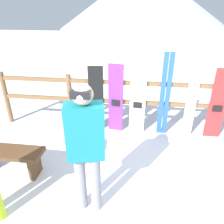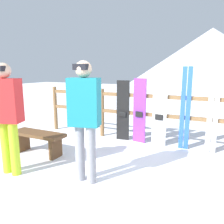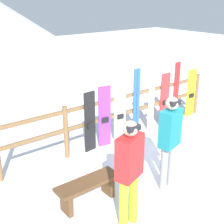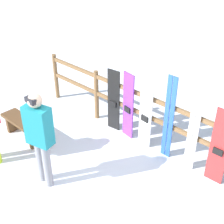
{
  "view_description": "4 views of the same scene",
  "coord_description": "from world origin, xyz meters",
  "px_view_note": "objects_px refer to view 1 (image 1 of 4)",
  "views": [
    {
      "loc": [
        -0.03,
        -2.33,
        2.46
      ],
      "look_at": [
        -0.47,
        1.06,
        0.76
      ],
      "focal_mm": 35.0,
      "sensor_mm": 36.0,
      "label": 1
    },
    {
      "loc": [
        1.06,
        -2.82,
        1.62
      ],
      "look_at": [
        -0.72,
        0.82,
        0.83
      ],
      "focal_mm": 35.0,
      "sensor_mm": 36.0,
      "label": 2
    },
    {
      "loc": [
        -4.4,
        -3.53,
        3.34
      ],
      "look_at": [
        -0.79,
        1.06,
        1.11
      ],
      "focal_mm": 50.0,
      "sensor_mm": 36.0,
      "label": 3
    },
    {
      "loc": [
        3.01,
        -2.47,
        3.87
      ],
      "look_at": [
        -0.25,
        1.0,
        0.99
      ],
      "focal_mm": 50.0,
      "sensor_mm": 36.0,
      "label": 4
    }
  ],
  "objects_px": {
    "bench": "(8,156)",
    "snowboard_purple": "(116,99)",
    "snowboard_white": "(138,102)",
    "ski_pair_white": "(192,97)",
    "snowboard_black_stripe": "(96,100)",
    "snowboard_red": "(218,105)",
    "ski_pair_blue": "(165,96)",
    "person_teal": "(86,144)"
  },
  "relations": [
    {
      "from": "ski_pair_white",
      "to": "snowboard_black_stripe",
      "type": "bearing_deg",
      "value": -179.89
    },
    {
      "from": "bench",
      "to": "snowboard_purple",
      "type": "relative_size",
      "value": 0.78
    },
    {
      "from": "person_teal",
      "to": "snowboard_purple",
      "type": "bearing_deg",
      "value": 86.78
    },
    {
      "from": "snowboard_white",
      "to": "snowboard_red",
      "type": "xyz_separation_m",
      "value": [
        1.53,
        0.0,
        0.02
      ]
    },
    {
      "from": "person_teal",
      "to": "ski_pair_blue",
      "type": "xyz_separation_m",
      "value": [
        1.08,
        2.04,
        -0.17
      ]
    },
    {
      "from": "snowboard_white",
      "to": "ski_pair_white",
      "type": "xyz_separation_m",
      "value": [
        1.03,
        0.0,
        0.14
      ]
    },
    {
      "from": "snowboard_black_stripe",
      "to": "ski_pair_white",
      "type": "relative_size",
      "value": 0.83
    },
    {
      "from": "person_teal",
      "to": "snowboard_black_stripe",
      "type": "distance_m",
      "value": 2.08
    },
    {
      "from": "snowboard_black_stripe",
      "to": "snowboard_red",
      "type": "xyz_separation_m",
      "value": [
        2.38,
        0.0,
        0.02
      ]
    },
    {
      "from": "snowboard_red",
      "to": "bench",
      "type": "bearing_deg",
      "value": -156.17
    },
    {
      "from": "ski_pair_blue",
      "to": "person_teal",
      "type": "bearing_deg",
      "value": -118.04
    },
    {
      "from": "snowboard_white",
      "to": "snowboard_red",
      "type": "bearing_deg",
      "value": 0.0
    },
    {
      "from": "snowboard_black_stripe",
      "to": "snowboard_white",
      "type": "bearing_deg",
      "value": 0.0
    },
    {
      "from": "person_teal",
      "to": "bench",
      "type": "bearing_deg",
      "value": 160.75
    },
    {
      "from": "snowboard_black_stripe",
      "to": "snowboard_purple",
      "type": "relative_size",
      "value": 0.96
    },
    {
      "from": "ski_pair_blue",
      "to": "snowboard_red",
      "type": "relative_size",
      "value": 1.18
    },
    {
      "from": "ski_pair_blue",
      "to": "bench",
      "type": "bearing_deg",
      "value": -148.08
    },
    {
      "from": "ski_pair_blue",
      "to": "snowboard_purple",
      "type": "bearing_deg",
      "value": -179.8
    },
    {
      "from": "bench",
      "to": "ski_pair_blue",
      "type": "xyz_separation_m",
      "value": [
        2.48,
        1.55,
        0.53
      ]
    },
    {
      "from": "snowboard_white",
      "to": "snowboard_purple",
      "type": "bearing_deg",
      "value": 179.99
    },
    {
      "from": "person_teal",
      "to": "snowboard_black_stripe",
      "type": "xyz_separation_m",
      "value": [
        -0.29,
        2.03,
        -0.33
      ]
    },
    {
      "from": "ski_pair_blue",
      "to": "ski_pair_white",
      "type": "distance_m",
      "value": 0.51
    },
    {
      "from": "person_teal",
      "to": "snowboard_red",
      "type": "xyz_separation_m",
      "value": [
        2.1,
        2.03,
        -0.31
      ]
    },
    {
      "from": "ski_pair_blue",
      "to": "ski_pair_white",
      "type": "xyz_separation_m",
      "value": [
        0.51,
        -0.0,
        -0.01
      ]
    },
    {
      "from": "ski_pair_white",
      "to": "ski_pair_blue",
      "type": "bearing_deg",
      "value": 180.0
    },
    {
      "from": "person_teal",
      "to": "snowboard_purple",
      "type": "distance_m",
      "value": 2.06
    },
    {
      "from": "snowboard_black_stripe",
      "to": "ski_pair_blue",
      "type": "bearing_deg",
      "value": 0.15
    },
    {
      "from": "snowboard_black_stripe",
      "to": "snowboard_white",
      "type": "xyz_separation_m",
      "value": [
        0.85,
        0.0,
        0.0
      ]
    },
    {
      "from": "snowboard_purple",
      "to": "snowboard_white",
      "type": "xyz_separation_m",
      "value": [
        0.45,
        -0.0,
        -0.02
      ]
    },
    {
      "from": "snowboard_black_stripe",
      "to": "snowboard_white",
      "type": "distance_m",
      "value": 0.85
    },
    {
      "from": "snowboard_black_stripe",
      "to": "ski_pair_blue",
      "type": "distance_m",
      "value": 1.38
    },
    {
      "from": "snowboard_purple",
      "to": "snowboard_white",
      "type": "bearing_deg",
      "value": -0.01
    },
    {
      "from": "person_teal",
      "to": "snowboard_red",
      "type": "height_order",
      "value": "person_teal"
    },
    {
      "from": "snowboard_white",
      "to": "ski_pair_blue",
      "type": "bearing_deg",
      "value": 0.39
    },
    {
      "from": "bench",
      "to": "snowboard_white",
      "type": "distance_m",
      "value": 2.52
    },
    {
      "from": "bench",
      "to": "snowboard_red",
      "type": "xyz_separation_m",
      "value": [
        3.5,
        1.54,
        0.39
      ]
    },
    {
      "from": "bench",
      "to": "snowboard_purple",
      "type": "bearing_deg",
      "value": 45.56
    },
    {
      "from": "snowboard_purple",
      "to": "ski_pair_white",
      "type": "relative_size",
      "value": 0.86
    },
    {
      "from": "snowboard_black_stripe",
      "to": "snowboard_red",
      "type": "height_order",
      "value": "snowboard_red"
    },
    {
      "from": "person_teal",
      "to": "snowboard_red",
      "type": "bearing_deg",
      "value": 44.13
    },
    {
      "from": "snowboard_white",
      "to": "ski_pair_blue",
      "type": "height_order",
      "value": "ski_pair_blue"
    },
    {
      "from": "bench",
      "to": "ski_pair_blue",
      "type": "relative_size",
      "value": 0.66
    }
  ]
}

